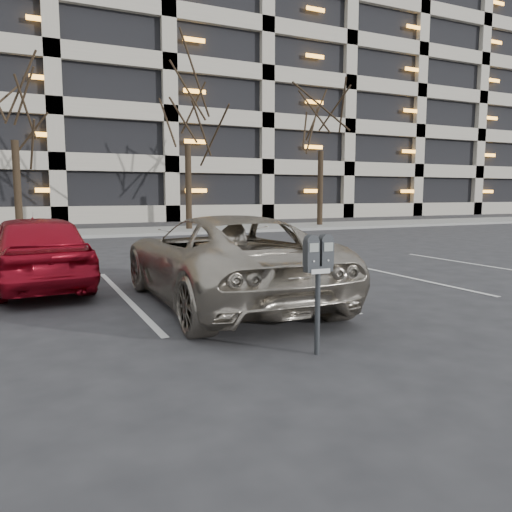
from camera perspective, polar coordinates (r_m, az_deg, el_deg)
ground at (r=6.78m, az=0.65°, el=-7.33°), size 140.00×140.00×0.00m
sidewalk at (r=22.17m, az=-17.57°, el=2.55°), size 80.00×4.00×0.12m
stall_lines at (r=8.52m, az=-14.77°, el=-4.55°), size 16.90×5.20×0.00m
parking_garage at (r=43.11m, az=-4.66°, el=17.19°), size 52.00×20.00×19.00m
tree_b at (r=22.35m, az=-26.20°, el=17.66°), size 3.69×3.69×8.38m
tree_c at (r=23.41m, az=-7.91°, el=18.26°), size 3.80×3.80×8.65m
tree_d at (r=26.32m, az=7.50°, el=16.93°), size 3.78×3.78×8.59m
parking_meter at (r=5.21m, az=7.13°, el=-1.02°), size 0.32×0.14×1.25m
suv_silver at (r=7.81m, az=-3.74°, el=-0.31°), size 2.35×4.97×1.38m
car_red at (r=9.77m, az=-23.89°, el=0.58°), size 1.96×4.14×1.37m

